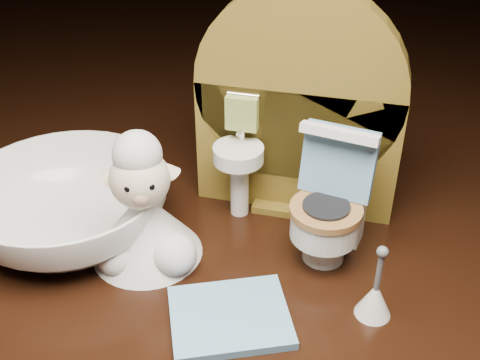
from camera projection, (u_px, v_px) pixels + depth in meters
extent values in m
cube|color=black|center=(271.00, 324.00, 0.39)|extent=(2.50, 2.50, 0.10)
cube|color=brown|center=(296.00, 150.00, 0.39)|extent=(0.13, 0.02, 0.09)
cylinder|color=brown|center=(300.00, 89.00, 0.36)|extent=(0.13, 0.02, 0.13)
cube|color=brown|center=(293.00, 201.00, 0.41)|extent=(0.05, 0.04, 0.01)
cylinder|color=white|center=(240.00, 185.00, 0.39)|extent=(0.01, 0.01, 0.04)
cylinder|color=white|center=(238.00, 154.00, 0.37)|extent=(0.03, 0.03, 0.01)
cylinder|color=silver|center=(242.00, 133.00, 0.38)|extent=(0.00, 0.00, 0.01)
cube|color=#92A54C|center=(242.00, 113.00, 0.37)|extent=(0.02, 0.01, 0.02)
cube|color=brown|center=(352.00, 153.00, 0.37)|extent=(0.02, 0.01, 0.02)
cylinder|color=tan|center=(350.00, 166.00, 0.37)|extent=(0.02, 0.02, 0.02)
cylinder|color=white|center=(324.00, 245.00, 0.36)|extent=(0.03, 0.03, 0.02)
cylinder|color=white|center=(325.00, 224.00, 0.35)|extent=(0.04, 0.04, 0.02)
cylinder|color=olive|center=(326.00, 210.00, 0.34)|extent=(0.04, 0.04, 0.00)
cube|color=white|center=(337.00, 204.00, 0.37)|extent=(0.04, 0.02, 0.05)
cube|color=#689DC6|center=(338.00, 162.00, 0.34)|extent=(0.04, 0.02, 0.04)
cube|color=white|center=(340.00, 134.00, 0.33)|extent=(0.04, 0.02, 0.01)
cylinder|color=#A7B83B|center=(358.00, 163.00, 0.35)|extent=(0.01, 0.01, 0.01)
cube|color=#689DC6|center=(230.00, 317.00, 0.32)|extent=(0.08, 0.07, 0.00)
cone|color=white|center=(374.00, 299.00, 0.32)|extent=(0.02, 0.02, 0.02)
cylinder|color=#59595B|center=(379.00, 272.00, 0.31)|extent=(0.00, 0.00, 0.03)
sphere|color=#59595B|center=(383.00, 252.00, 0.30)|extent=(0.01, 0.01, 0.01)
cone|color=silver|center=(145.00, 224.00, 0.36)|extent=(0.07, 0.07, 0.04)
sphere|color=silver|center=(174.00, 255.00, 0.35)|extent=(0.03, 0.03, 0.03)
sphere|color=silver|center=(117.00, 259.00, 0.35)|extent=(0.02, 0.02, 0.02)
sphere|color=beige|center=(140.00, 179.00, 0.34)|extent=(0.03, 0.03, 0.03)
sphere|color=tan|center=(141.00, 196.00, 0.33)|extent=(0.01, 0.01, 0.01)
sphere|color=silver|center=(137.00, 155.00, 0.33)|extent=(0.03, 0.03, 0.03)
cone|color=beige|center=(111.00, 172.00, 0.33)|extent=(0.02, 0.02, 0.02)
cone|color=beige|center=(167.00, 168.00, 0.34)|extent=(0.02, 0.02, 0.02)
sphere|color=black|center=(128.00, 189.00, 0.32)|extent=(0.00, 0.00, 0.00)
sphere|color=black|center=(151.00, 187.00, 0.32)|extent=(0.00, 0.00, 0.00)
imported|color=white|center=(68.00, 207.00, 0.37)|extent=(0.16, 0.16, 0.04)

